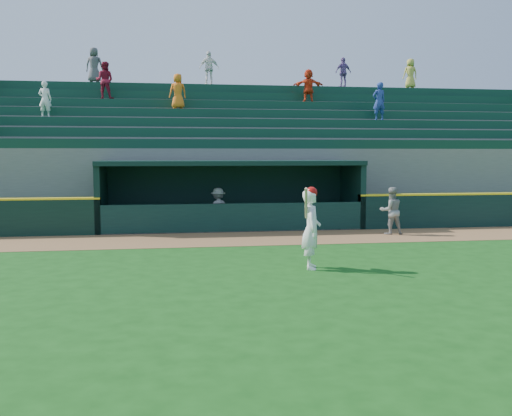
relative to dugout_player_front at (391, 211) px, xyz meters
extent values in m
plane|color=#134812|center=(-5.14, -5.16, -0.80)|extent=(120.00, 120.00, 0.00)
cube|color=brown|center=(-5.14, -0.26, -0.79)|extent=(40.00, 3.00, 0.01)
imported|color=gray|center=(0.00, 0.00, 0.00)|extent=(0.78, 0.61, 1.59)
imported|color=#A3A39E|center=(-5.63, 2.25, -0.05)|extent=(1.08, 0.80, 1.49)
cube|color=slate|center=(-5.14, 2.54, -0.78)|extent=(9.00, 2.60, 0.04)
cube|color=black|center=(-9.74, 2.54, 0.35)|extent=(0.20, 2.60, 2.30)
cube|color=black|center=(-0.54, 2.54, 0.35)|extent=(0.20, 2.60, 2.30)
cube|color=black|center=(-5.14, 3.84, 0.35)|extent=(9.40, 0.20, 2.30)
cube|color=black|center=(-5.14, 2.54, 1.58)|extent=(9.40, 2.80, 0.16)
cube|color=black|center=(-5.14, 1.32, -0.30)|extent=(9.00, 0.16, 1.00)
cube|color=brown|center=(-5.14, 3.34, -0.55)|extent=(8.40, 0.45, 0.10)
cube|color=slate|center=(-5.14, 4.37, 0.66)|extent=(34.00, 0.85, 2.91)
cube|color=#0F3828|center=(-5.14, 4.25, 2.29)|extent=(34.00, 0.60, 0.36)
cube|color=slate|center=(-5.14, 5.22, 0.88)|extent=(34.00, 0.85, 3.36)
cube|color=#0F3828|center=(-5.14, 5.10, 2.74)|extent=(34.00, 0.60, 0.36)
cube|color=slate|center=(-5.14, 6.07, 1.11)|extent=(34.00, 0.85, 3.81)
cube|color=#0F3828|center=(-5.14, 5.95, 3.19)|extent=(34.00, 0.60, 0.36)
cube|color=slate|center=(-5.14, 6.92, 1.33)|extent=(34.00, 0.85, 4.26)
cube|color=#0F3828|center=(-5.14, 6.80, 3.64)|extent=(34.00, 0.60, 0.36)
cube|color=slate|center=(-5.14, 7.77, 1.56)|extent=(34.00, 0.85, 4.71)
cube|color=#0F3828|center=(-5.14, 7.65, 4.09)|extent=(34.00, 0.60, 0.36)
cube|color=slate|center=(-5.14, 8.62, 1.78)|extent=(34.00, 0.85, 5.16)
cube|color=#0F3828|center=(-5.14, 8.50, 4.54)|extent=(34.00, 0.60, 0.36)
cube|color=slate|center=(-5.14, 9.47, 2.01)|extent=(34.00, 0.85, 5.61)
cube|color=#0F3828|center=(-5.14, 9.35, 4.99)|extent=(34.00, 0.60, 0.36)
cube|color=slate|center=(-5.14, 10.04, 2.01)|extent=(34.50, 0.30, 5.61)
imported|color=orange|center=(-6.94, 6.82, 4.57)|extent=(0.81, 0.61, 1.50)
imported|color=white|center=(-5.41, 9.37, 5.96)|extent=(0.94, 0.43, 1.58)
imported|color=navy|center=(1.76, 5.97, 4.20)|extent=(0.65, 0.48, 1.64)
imported|color=gold|center=(4.65, 9.37, 5.91)|extent=(0.74, 0.49, 1.47)
imported|color=#7D5999|center=(1.17, 9.37, 5.90)|extent=(0.91, 0.54, 1.45)
imported|color=#E83F19|center=(-1.00, 7.67, 5.02)|extent=(1.42, 0.61, 1.48)
imported|color=white|center=(-12.23, 5.97, 4.09)|extent=(0.57, 0.42, 1.43)
imported|color=maroon|center=(-10.06, 7.67, 5.08)|extent=(0.88, 0.74, 1.61)
imported|color=#505050|center=(-10.70, 9.37, 5.98)|extent=(0.83, 0.59, 1.60)
imported|color=white|center=(-4.08, -5.19, 0.14)|extent=(0.56, 0.75, 1.87)
sphere|color=#B50E0A|center=(-4.08, -5.19, 1.01)|extent=(0.27, 0.27, 0.27)
cylinder|color=tan|center=(-4.26, -5.41, 0.78)|extent=(0.20, 0.51, 0.76)
camera|label=1|loc=(-7.36, -18.13, 1.90)|focal=40.00mm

